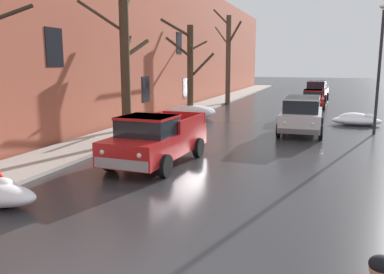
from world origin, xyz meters
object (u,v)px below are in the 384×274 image
object	(u,v)px
sedan_silver_parked_kerbside_mid	(305,107)
suv_maroon_queued_behind_truck	(317,90)
sedan_grey_at_far_intersection	(317,88)
bare_tree_mid_block	(190,68)
pickup_truck_red_approaching_near_lane	(156,139)
bare_tree_second_along_sidewalk	(125,61)
sedan_red_parked_far_down_block	(313,98)
suv_white_parked_kerbside_close	(302,114)
street_lamp_post	(380,64)
bare_tree_far_down_block	(228,57)

from	to	relation	value
sedan_silver_parked_kerbside_mid	suv_maroon_queued_behind_truck	world-z (taller)	suv_maroon_queued_behind_truck
sedan_grey_at_far_intersection	bare_tree_mid_block	bearing A→B (deg)	-107.07
pickup_truck_red_approaching_near_lane	sedan_silver_parked_kerbside_mid	bearing A→B (deg)	73.06
bare_tree_mid_block	sedan_silver_parked_kerbside_mid	world-z (taller)	bare_tree_mid_block
bare_tree_second_along_sidewalk	sedan_silver_parked_kerbside_mid	distance (m)	13.26
bare_tree_second_along_sidewalk	sedan_red_parked_far_down_block	bearing A→B (deg)	68.06
suv_white_parked_kerbside_close	street_lamp_post	size ratio (longest dim) A/B	0.73
suv_white_parked_kerbside_close	pickup_truck_red_approaching_near_lane	bearing A→B (deg)	-118.56
bare_tree_second_along_sidewalk	street_lamp_post	bearing A→B (deg)	30.72
sedan_silver_parked_kerbside_mid	street_lamp_post	size ratio (longest dim) A/B	0.72
bare_tree_mid_block	pickup_truck_red_approaching_near_lane	bearing A→B (deg)	-76.98
sedan_red_parked_far_down_block	bare_tree_mid_block	bearing A→B (deg)	-127.08
bare_tree_far_down_block	sedan_grey_at_far_intersection	xyz separation A→B (m)	(6.94, 12.74, -3.25)
bare_tree_far_down_block	pickup_truck_red_approaching_near_lane	world-z (taller)	bare_tree_far_down_block
suv_white_parked_kerbside_close	suv_maroon_queued_behind_truck	size ratio (longest dim) A/B	0.98
sedan_silver_parked_kerbside_mid	pickup_truck_red_approaching_near_lane	bearing A→B (deg)	-106.94
bare_tree_mid_block	bare_tree_second_along_sidewalk	bearing A→B (deg)	-90.27
bare_tree_mid_block	pickup_truck_red_approaching_near_lane	size ratio (longest dim) A/B	1.19
suv_white_parked_kerbside_close	bare_tree_far_down_block	bearing A→B (deg)	118.09
sedan_red_parked_far_down_block	sedan_grey_at_far_intersection	world-z (taller)	same
sedan_silver_parked_kerbside_mid	street_lamp_post	distance (m)	6.61
pickup_truck_red_approaching_near_lane	sedan_grey_at_far_intersection	xyz separation A→B (m)	(4.41, 33.64, -0.13)
sedan_silver_parked_kerbside_mid	sedan_red_parked_far_down_block	distance (m)	6.37
bare_tree_mid_block	bare_tree_far_down_block	bearing A→B (deg)	89.93
pickup_truck_red_approaching_near_lane	street_lamp_post	xyz separation A→B (m)	(7.80, 8.98, 2.56)
suv_maroon_queued_behind_truck	sedan_silver_parked_kerbside_mid	bearing A→B (deg)	-91.40
pickup_truck_red_approaching_near_lane	sedan_grey_at_far_intersection	world-z (taller)	pickup_truck_red_approaching_near_lane
bare_tree_far_down_block	sedan_red_parked_far_down_block	distance (m)	7.71
sedan_grey_at_far_intersection	sedan_silver_parked_kerbside_mid	bearing A→B (deg)	-90.57
bare_tree_mid_block	bare_tree_far_down_block	xyz separation A→B (m)	(0.01, 9.91, 0.82)
bare_tree_mid_block	suv_maroon_queued_behind_truck	distance (m)	17.85
bare_tree_second_along_sidewalk	bare_tree_mid_block	xyz separation A→B (m)	(0.04, 8.17, -0.37)
bare_tree_mid_block	sedan_red_parked_far_down_block	size ratio (longest dim) A/B	1.36
bare_tree_mid_block	street_lamp_post	distance (m)	10.54
bare_tree_far_down_block	bare_tree_second_along_sidewalk	bearing A→B (deg)	-90.16
bare_tree_mid_block	sedan_grey_at_far_intersection	distance (m)	23.82
bare_tree_mid_block	bare_tree_far_down_block	size ratio (longest dim) A/B	0.77
bare_tree_far_down_block	suv_white_parked_kerbside_close	world-z (taller)	bare_tree_far_down_block
pickup_truck_red_approaching_near_lane	suv_maroon_queued_behind_truck	bearing A→B (deg)	80.52
street_lamp_post	bare_tree_far_down_block	bearing A→B (deg)	130.92
bare_tree_far_down_block	suv_white_parked_kerbside_close	size ratio (longest dim) A/B	1.71
suv_white_parked_kerbside_close	bare_tree_second_along_sidewalk	bearing A→B (deg)	-143.19
bare_tree_mid_block	street_lamp_post	bearing A→B (deg)	-10.98
sedan_silver_parked_kerbside_mid	bare_tree_far_down_block	bearing A→B (deg)	133.72
bare_tree_mid_block	sedan_grey_at_far_intersection	xyz separation A→B (m)	(6.95, 22.65, -2.43)
sedan_red_parked_far_down_block	street_lamp_post	size ratio (longest dim) A/B	0.71
sedan_silver_parked_kerbside_mid	street_lamp_post	bearing A→B (deg)	-53.62
sedan_silver_parked_kerbside_mid	sedan_grey_at_far_intersection	size ratio (longest dim) A/B	1.10
bare_tree_far_down_block	sedan_silver_parked_kerbside_mid	size ratio (longest dim) A/B	1.75
bare_tree_second_along_sidewalk	bare_tree_far_down_block	distance (m)	18.09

